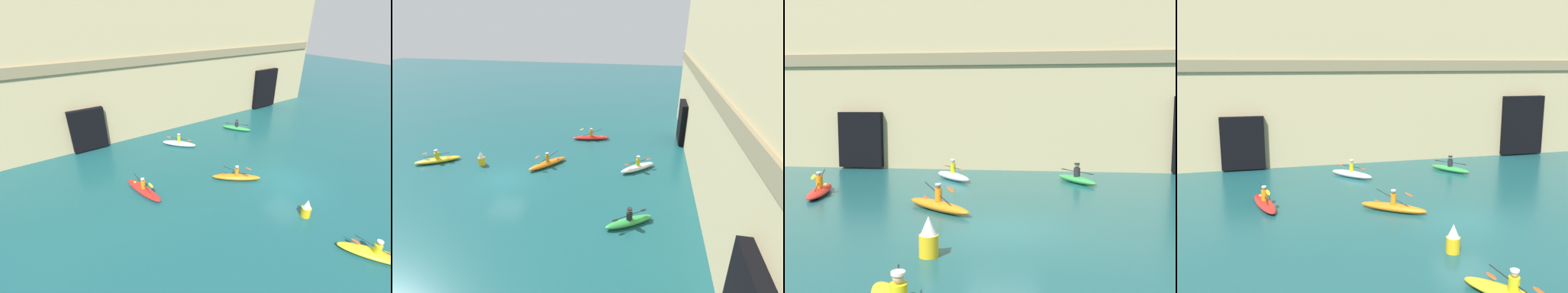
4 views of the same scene
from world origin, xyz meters
TOP-DOWN VIEW (x-y plane):
  - ground_plane at (0.00, 0.00)m, footprint 120.00×120.00m
  - cliff_bluff at (0.30, 16.02)m, footprint 37.04×5.93m
  - kayak_orange at (-2.75, 2.42)m, footprint 3.18×2.63m
  - kayak_white at (-3.43, 9.45)m, footprint 2.60×2.78m
  - kayak_green at (3.44, 9.33)m, footprint 2.21×2.85m
  - kayak_red at (-8.99, 4.74)m, footprint 1.51×3.58m
  - marker_buoy at (-1.91, -2.79)m, footprint 0.56×0.56m

SIDE VIEW (x-z plane):
  - ground_plane at x=0.00m, z-range 0.00..0.00m
  - kayak_red at x=-8.99m, z-range -0.35..0.78m
  - kayak_orange at x=-2.75m, z-range -0.32..0.79m
  - kayak_green at x=3.44m, z-range -0.31..0.79m
  - kayak_white at x=-3.43m, z-range -0.33..0.84m
  - marker_buoy at x=-1.91m, z-range -0.05..1.13m
  - cliff_bluff at x=0.30m, z-range -0.03..14.18m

